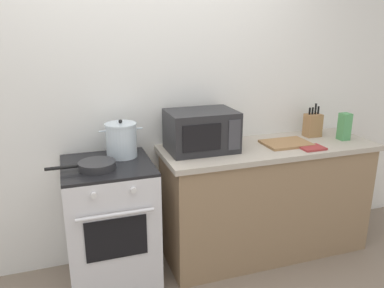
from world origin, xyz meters
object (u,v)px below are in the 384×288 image
stove (111,225)px  frying_pan (96,165)px  stock_pot (121,140)px  cutting_board (286,143)px  pasta_box (344,127)px  microwave (201,131)px  knife_block (313,125)px  oven_mitt (312,148)px

stove → frying_pan: 0.50m
stock_pot → cutting_board: size_ratio=0.85×
frying_pan → pasta_box: (1.98, 0.05, 0.08)m
stock_pot → microwave: microwave is taller
stove → knife_block: size_ratio=3.30×
microwave → pasta_box: bearing=-5.2°
frying_pan → oven_mitt: (1.59, -0.08, -0.02)m
knife_block → oven_mitt: knife_block is taller
pasta_box → oven_mitt: size_ratio=1.22×
stove → frying_pan: size_ratio=2.08×
frying_pan → oven_mitt: 1.59m
stove → cutting_board: cutting_board is taller
microwave → pasta_box: microwave is taller
cutting_board → microwave: bearing=173.5°
knife_block → frying_pan: bearing=-173.0°
frying_pan → pasta_box: size_ratio=2.01×
knife_block → oven_mitt: bearing=-125.0°
cutting_board → stock_pot: bearing=174.5°
knife_block → oven_mitt: 0.38m
knife_block → pasta_box: (0.18, -0.17, 0.01)m
cutting_board → oven_mitt: bearing=-51.9°
microwave → cutting_board: size_ratio=1.39×
frying_pan → cutting_board: 1.47m
oven_mitt → frying_pan: bearing=177.2°
microwave → frying_pan: bearing=-168.5°
oven_mitt → microwave: bearing=163.6°
stock_pot → cutting_board: stock_pot is taller
microwave → cutting_board: bearing=-6.5°
stove → frying_pan: frying_pan is taller
stove → knife_block: bearing=4.7°
cutting_board → pasta_box: size_ratio=1.64×
stock_pot → oven_mitt: (1.39, -0.28, -0.11)m
stock_pot → cutting_board: (1.26, -0.12, -0.11)m
frying_pan → knife_block: bearing=7.0°
stove → microwave: microwave is taller
knife_block → oven_mitt: size_ratio=1.55×
oven_mitt → stove: bearing=174.0°
frying_pan → oven_mitt: size_ratio=2.45×
stove → stock_pot: (0.12, 0.12, 0.58)m
stove → stock_pot: stock_pot is taller
pasta_box → stove: bearing=179.1°
stove → knife_block: (1.72, 0.14, 0.56)m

